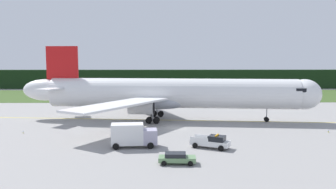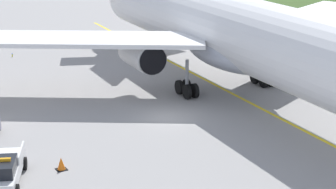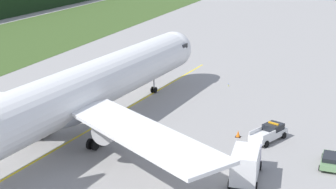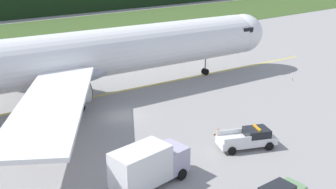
% 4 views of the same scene
% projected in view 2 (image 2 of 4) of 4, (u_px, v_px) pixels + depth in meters
% --- Properties ---
extents(ground, '(320.00, 320.00, 0.00)m').
position_uv_depth(ground, '(167.00, 117.00, 43.63)').
color(ground, gray).
extents(taxiway_centerline_main, '(76.43, 7.97, 0.01)m').
position_uv_depth(taxiway_centerline_main, '(247.00, 101.00, 47.29)').
color(taxiway_centerline_main, yellow).
rests_on(taxiway_centerline_main, ground).
extents(airliner, '(58.84, 44.43, 14.56)m').
position_uv_depth(airliner, '(247.00, 36.00, 46.17)').
color(airliner, silver).
rests_on(airliner, ground).
extents(ops_pickup_truck, '(5.63, 3.95, 1.94)m').
position_uv_depth(ops_pickup_truck, '(2.00, 170.00, 32.62)').
color(ops_pickup_truck, silver).
rests_on(ops_pickup_truck, ground).
extents(apron_cone, '(0.63, 0.63, 0.78)m').
position_uv_depth(apron_cone, '(61.00, 164.00, 34.76)').
color(apron_cone, black).
rests_on(apron_cone, ground).
extents(taxiway_edge_light_west, '(0.12, 0.12, 0.38)m').
position_uv_depth(taxiway_edge_light_west, '(12.00, 55.00, 61.62)').
color(taxiway_edge_light_west, yellow).
rests_on(taxiway_edge_light_west, ground).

